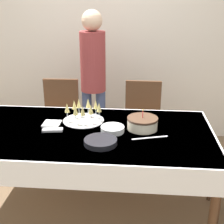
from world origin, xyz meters
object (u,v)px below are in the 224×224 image
Objects in this scene: plate_stack_dessert at (113,129)px; champagne_tray at (84,112)px; birthday_cake at (142,123)px; plate_stack_main at (101,142)px; dining_chair_far_right at (142,120)px; person_standing at (93,72)px; dining_chair_far_left at (61,118)px.

champagne_tray is at bearing 141.99° from plate_stack_dessert.
champagne_tray is (-0.53, 0.13, 0.03)m from birthday_cake.
champagne_tray is 0.51m from plate_stack_main.
plate_stack_dessert is at bearing -161.12° from birthday_cake.
person_standing is (-0.56, 0.10, 0.51)m from dining_chair_far_right.
birthday_cake is 1.03× the size of plate_stack_main.
birthday_cake is 1.32× the size of plate_stack_dessert.
birthday_cake is 0.46m from plate_stack_main.
person_standing is (-0.55, 0.90, 0.21)m from birthday_cake.
plate_stack_main is 1.26m from person_standing.
plate_stack_dessert is (0.07, 0.24, 0.00)m from plate_stack_main.
plate_stack_dessert reaches higher than plate_stack_main.
champagne_tray is at bearing -59.23° from dining_chair_far_left.
birthday_cake is 1.07m from person_standing.
birthday_cake is at bearing -40.69° from dining_chair_far_left.
dining_chair_far_right is 0.85m from birthday_cake.
person_standing is at bearing 169.59° from dining_chair_far_right.
plate_stack_main is 0.25m from plate_stack_dessert.
dining_chair_far_right is 0.56× the size of person_standing.
birthday_cake is 0.26m from plate_stack_dessert.
dining_chair_far_left is 3.61× the size of birthday_cake.
plate_stack_dessert is at bearing -106.70° from dining_chair_far_right.
dining_chair_far_right reaches higher than birthday_cake.
dining_chair_far_left is 0.56× the size of person_standing.
dining_chair_far_left is at bearing 120.77° from champagne_tray.
dining_chair_far_left is 1.30m from plate_stack_main.
dining_chair_far_left is at bearing -180.00° from dining_chair_far_right.
dining_chair_far_right is at bearing 73.30° from plate_stack_dessert.
dining_chair_far_left is 0.94m from dining_chair_far_right.
dining_chair_far_left is at bearing 127.47° from plate_stack_dessert.
dining_chair_far_right is 3.70× the size of plate_stack_main.
dining_chair_far_left is 0.84m from champagne_tray.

